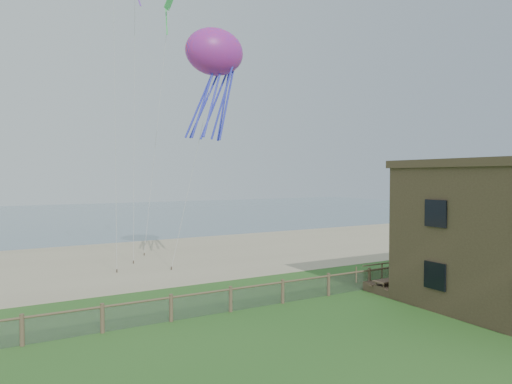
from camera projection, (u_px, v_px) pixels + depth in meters
ground at (364, 339)px, 18.35m from camera, size 160.00×160.00×0.00m
sand_beach at (177, 256)px, 37.46m from camera, size 72.00×20.00×0.02m
ocean at (86, 216)px, 75.70m from camera, size 160.00×68.00×0.02m
chainlink_fence at (283, 293)px, 23.54m from camera, size 36.20×0.20×1.25m
motel_deck at (462, 275)px, 29.10m from camera, size 15.00×2.00×0.50m
picnic_table at (389, 286)px, 25.61m from camera, size 1.93×1.52×0.78m
octopus_kite at (215, 82)px, 29.88m from camera, size 4.50×3.93×7.74m
kite_green at (169, 12)px, 33.98m from camera, size 1.88×1.86×2.42m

